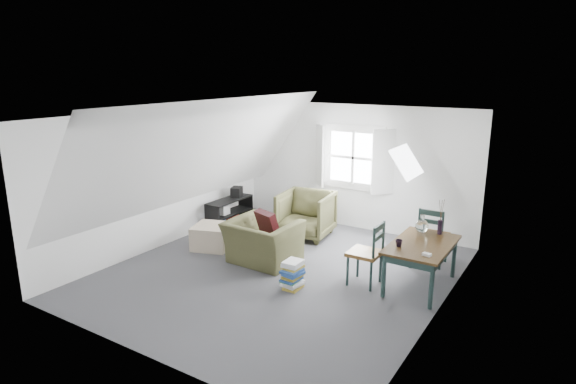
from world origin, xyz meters
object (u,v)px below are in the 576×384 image
Objects in this scene: ottoman at (212,236)px; dining_chair_far at (433,235)px; magazine_stack at (293,275)px; dining_chair_near at (367,252)px; dining_table at (422,249)px; armchair_far at (306,236)px; media_shelf at (229,214)px; armchair_near at (263,262)px.

dining_chair_far reaches higher than ottoman.
dining_chair_far is 2.50m from magazine_stack.
dining_table is at bearing 108.16° from dining_chair_near.
magazine_stack is (0.99, -2.10, 0.21)m from armchair_far.
media_shelf is at bearing -176.27° from armchair_far.
dining_chair_near reaches higher than media_shelf.
magazine_stack is (2.64, -1.77, -0.05)m from media_shelf.
armchair_far reaches higher than armchair_near.
dining_chair_far is at bearing 20.44° from ottoman.
media_shelf is (-0.53, 1.11, 0.05)m from ottoman.
media_shelf is at bearing -115.29° from dining_chair_near.
armchair_far is at bearing 157.41° from dining_table.
dining_chair_near is (-0.60, -1.29, -0.00)m from dining_chair_far.
armchair_far is at bearing -86.56° from armchair_near.
armchair_near is 1.75× the size of ottoman.
dining_chair_near is at bearing -44.20° from armchair_far.
dining_chair_far reaches higher than magazine_stack.
armchair_near is 1.19m from ottoman.
dining_table is at bearing 6.17° from ottoman.
dining_table is 1.39× the size of dining_chair_far.
armchair_far is 2.38m from dining_chair_near.
dining_table is at bearing 33.82° from magazine_stack.
dining_chair_near is (1.81, 0.13, 0.51)m from armchair_near.
dining_table reaches higher than armchair_near.
ottoman is 1.23m from media_shelf.
dining_chair_far is at bearing 8.13° from media_shelf.
dining_chair_far is at bearing -9.73° from armchair_far.
dining_chair_near reaches higher than armchair_far.
dining_table is 0.79m from dining_chair_near.
media_shelf is at bearing -33.37° from armchair_near.
dining_chair_far reaches higher than dining_table.
dining_chair_far is 0.88× the size of media_shelf.
dining_chair_near is (2.99, 0.05, 0.30)m from ottoman.
armchair_near is at bearing 148.61° from magazine_stack.
magazine_stack is (-0.87, -0.70, -0.30)m from dining_chair_near.
armchair_far reaches higher than magazine_stack.
media_shelf is (-4.22, 0.71, -0.33)m from dining_table.
dining_chair_far reaches higher than armchair_near.
dining_chair_near reaches higher than magazine_stack.
dining_chair_near is at bearing 81.54° from dining_chair_far.
dining_chair_near is at bearing -153.98° from dining_table.
armchair_near is 0.99× the size of media_shelf.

